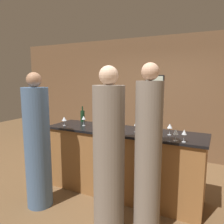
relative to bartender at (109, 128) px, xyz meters
The scene contains 18 objects.
ground_plane 1.26m from the bartender, 48.85° to the right, with size 14.00×14.00×0.00m, color brown.
back_wall 1.60m from the bartender, 67.14° to the left, with size 8.00×0.08×2.80m.
bar_counter 0.96m from the bartender, 48.85° to the right, with size 2.49×0.68×1.05m.
bartender is the anchor object (origin of this frame).
guest_0 1.84m from the bartender, 48.69° to the right, with size 0.31×0.31×2.01m.
guest_1 1.55m from the bartender, 103.60° to the right, with size 0.36×0.36×1.92m.
guest_2 1.66m from the bartender, 62.75° to the right, with size 0.38×0.38×1.98m.
wine_bottle_0 0.90m from the bartender, 75.18° to the right, with size 0.07×0.07×0.32m.
wine_bottle_1 0.59m from the bartender, 130.22° to the right, with size 0.08×0.08×0.28m.
ice_bucket 0.69m from the bartender, 63.36° to the right, with size 0.19×0.19×0.20m.
wine_glass_0 0.97m from the bartender, 117.04° to the right, with size 0.08×0.08×0.15m.
wine_glass_1 1.82m from the bartender, 31.37° to the right, with size 0.06×0.06×0.16m.
wine_glass_2 1.49m from the bartender, 26.81° to the right, with size 0.08×0.08×0.16m.
wine_glass_3 1.12m from the bartender, 40.68° to the right, with size 0.07×0.07×0.17m.
wine_glass_4 1.35m from the bartender, 32.82° to the right, with size 0.07×0.07×0.17m.
wine_glass_5 1.73m from the bartender, 33.09° to the right, with size 0.07×0.07×0.16m.
wine_glass_6 0.76m from the bartender, 99.75° to the right, with size 0.06×0.06×0.17m.
wine_glass_7 0.93m from the bartender, 57.59° to the right, with size 0.08×0.08×0.16m.
Camera 1 is at (1.32, -3.02, 1.84)m, focal length 35.00 mm.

